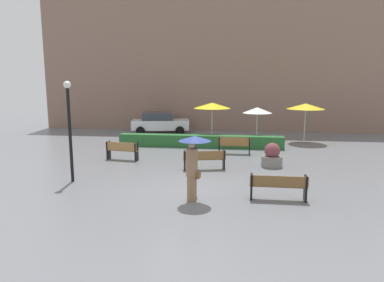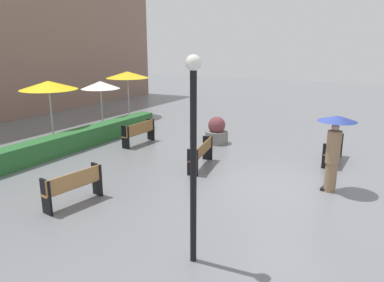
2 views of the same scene
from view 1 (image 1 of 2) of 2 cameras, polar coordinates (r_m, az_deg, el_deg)
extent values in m
plane|color=slate|center=(12.71, -0.55, -8.08)|extent=(60.00, 60.00, 0.00)
cube|color=brown|center=(11.98, 13.81, -7.09)|extent=(1.86, 0.28, 0.04)
cube|color=brown|center=(11.78, 13.93, -6.39)|extent=(1.86, 0.04, 0.36)
cube|color=black|center=(11.91, 9.61, -7.30)|extent=(0.06, 0.37, 0.85)
cube|color=black|center=(12.11, 17.93, -7.35)|extent=(0.06, 0.37, 0.85)
cube|color=brown|center=(15.57, 2.00, -2.97)|extent=(1.87, 0.63, 0.04)
cube|color=brown|center=(15.39, 2.07, -2.33)|extent=(1.83, 0.43, 0.37)
cube|color=black|center=(15.49, -1.20, -3.17)|extent=(0.13, 0.35, 0.86)
cube|color=black|center=(15.69, 5.18, -3.04)|extent=(0.13, 0.35, 0.86)
cube|color=olive|center=(19.02, 6.88, -0.72)|extent=(1.74, 0.30, 0.04)
cube|color=olive|center=(18.84, 6.88, -0.08)|extent=(1.73, 0.09, 0.44)
cube|color=black|center=(19.05, 4.46, -0.66)|extent=(0.07, 0.35, 0.92)
cube|color=black|center=(18.99, 9.31, -0.79)|extent=(0.07, 0.35, 0.92)
cube|color=#9E7242|center=(17.82, -11.21, -1.50)|extent=(1.67, 0.49, 0.04)
cube|color=#9E7242|center=(17.64, -11.45, -0.88)|extent=(1.63, 0.26, 0.41)
cube|color=black|center=(18.15, -13.39, -1.45)|extent=(0.11, 0.37, 0.90)
cube|color=black|center=(17.48, -8.99, -1.72)|extent=(0.11, 0.37, 0.90)
cylinder|color=#8C6B4C|center=(11.58, -0.03, -7.69)|extent=(0.32, 0.32, 0.84)
cube|color=black|center=(11.75, 0.04, -9.37)|extent=(0.30, 0.35, 0.08)
cylinder|color=#8C6B4C|center=(11.35, -0.03, -3.48)|extent=(0.38, 0.38, 0.91)
sphere|color=tan|center=(11.23, -0.03, -0.70)|extent=(0.21, 0.21, 0.21)
cube|color=brown|center=(11.42, 1.07, -5.49)|extent=(0.13, 0.29, 0.22)
cylinder|color=black|center=(11.25, 0.46, -1.85)|extent=(0.02, 0.02, 0.90)
cone|color=navy|center=(11.17, 0.47, 0.41)|extent=(1.05, 1.05, 0.16)
cylinder|color=slate|center=(16.49, 12.82, -3.26)|extent=(0.95, 0.95, 0.50)
sphere|color=brown|center=(16.39, 12.89, -1.52)|extent=(0.71, 0.71, 0.71)
cylinder|color=black|center=(14.23, -19.16, 0.81)|extent=(0.12, 0.12, 3.63)
sphere|color=white|center=(14.08, -19.60, 8.61)|extent=(0.28, 0.28, 0.28)
cylinder|color=silver|center=(22.29, 3.26, 2.74)|extent=(0.06, 0.06, 2.36)
cone|color=yellow|center=(22.18, 3.28, 5.78)|extent=(2.30, 2.30, 0.35)
cylinder|color=silver|center=(22.12, 10.46, 2.21)|extent=(0.06, 0.06, 2.11)
cone|color=white|center=(22.01, 10.55, 4.94)|extent=(1.80, 1.80, 0.35)
cylinder|color=silver|center=(23.31, 17.81, 2.55)|extent=(0.06, 0.06, 2.32)
cone|color=yellow|center=(23.20, 17.96, 5.39)|extent=(2.32, 2.32, 0.35)
cube|color=#28602D|center=(20.80, 1.32, -0.03)|extent=(9.71, 0.70, 0.73)
cube|color=#846656|center=(28.07, 4.07, 12.66)|extent=(28.00, 1.20, 10.67)
cube|color=silver|center=(26.38, -5.13, 2.68)|extent=(4.45, 2.48, 0.70)
cube|color=#333842|center=(26.32, -5.58, 4.03)|extent=(2.45, 1.98, 0.55)
cylinder|color=black|center=(27.27, -2.05, 2.21)|extent=(0.67, 0.33, 0.64)
cylinder|color=black|center=(25.54, -1.98, 1.70)|extent=(0.67, 0.33, 0.64)
cylinder|color=black|center=(27.38, -8.04, 2.15)|extent=(0.67, 0.33, 0.64)
cylinder|color=black|center=(25.65, -8.38, 1.63)|extent=(0.67, 0.33, 0.64)
camera|label=2|loc=(15.16, -44.83, 7.75)|focal=35.06mm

